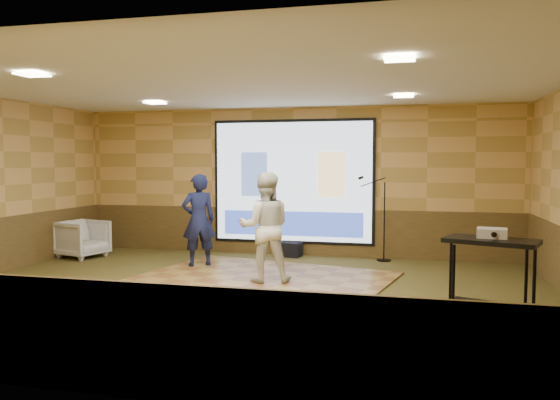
% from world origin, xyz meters
% --- Properties ---
extents(ground, '(9.00, 9.00, 0.00)m').
position_xyz_m(ground, '(0.00, 0.00, 0.00)').
color(ground, '#2B3719').
rests_on(ground, ground).
extents(room_shell, '(9.04, 7.04, 3.02)m').
position_xyz_m(room_shell, '(0.00, 0.00, 2.09)').
color(room_shell, tan).
rests_on(room_shell, ground).
extents(wainscot_back, '(9.00, 0.04, 0.95)m').
position_xyz_m(wainscot_back, '(0.00, 3.48, 0.47)').
color(wainscot_back, '#463317').
rests_on(wainscot_back, ground).
extents(wainscot_front, '(9.00, 0.04, 0.95)m').
position_xyz_m(wainscot_front, '(0.00, -3.48, 0.47)').
color(wainscot_front, '#463317').
rests_on(wainscot_front, ground).
extents(projector_screen, '(3.32, 0.06, 2.52)m').
position_xyz_m(projector_screen, '(0.00, 3.44, 1.47)').
color(projector_screen, black).
rests_on(projector_screen, room_shell).
extents(downlight_nw, '(0.32, 0.32, 0.02)m').
position_xyz_m(downlight_nw, '(-2.20, 1.80, 2.97)').
color(downlight_nw, '#FFEBBF').
rests_on(downlight_nw, room_shell).
extents(downlight_ne, '(0.32, 0.32, 0.02)m').
position_xyz_m(downlight_ne, '(2.20, 1.80, 2.97)').
color(downlight_ne, '#FFEBBF').
rests_on(downlight_ne, room_shell).
extents(downlight_sw, '(0.32, 0.32, 0.02)m').
position_xyz_m(downlight_sw, '(-2.20, -1.50, 2.97)').
color(downlight_sw, '#FFEBBF').
rests_on(downlight_sw, room_shell).
extents(downlight_se, '(0.32, 0.32, 0.02)m').
position_xyz_m(downlight_se, '(2.20, -1.50, 2.97)').
color(downlight_se, '#FFEBBF').
rests_on(downlight_se, room_shell).
extents(dance_floor, '(4.47, 3.76, 0.03)m').
position_xyz_m(dance_floor, '(0.01, 1.00, 0.01)').
color(dance_floor, olive).
rests_on(dance_floor, ground).
extents(player_left, '(0.72, 0.66, 1.66)m').
position_xyz_m(player_left, '(-1.37, 1.79, 0.86)').
color(player_left, '#14193F').
rests_on(player_left, dance_floor).
extents(player_right, '(0.98, 0.85, 1.72)m').
position_xyz_m(player_right, '(0.13, 0.81, 0.89)').
color(player_right, silver).
rests_on(player_right, dance_floor).
extents(av_table, '(0.99, 0.52, 1.04)m').
position_xyz_m(av_table, '(3.23, -0.89, 0.74)').
color(av_table, black).
rests_on(av_table, ground).
extents(projector, '(0.36, 0.31, 0.11)m').
position_xyz_m(projector, '(3.24, -0.81, 1.09)').
color(projector, silver).
rests_on(projector, av_table).
extents(mic_stand, '(0.64, 0.26, 1.64)m').
position_xyz_m(mic_stand, '(1.80, 3.20, 0.49)').
color(mic_stand, black).
rests_on(mic_stand, ground).
extents(banquet_chair, '(1.00, 0.98, 0.74)m').
position_xyz_m(banquet_chair, '(-4.00, 2.18, 0.37)').
color(banquet_chair, gray).
rests_on(banquet_chair, ground).
extents(duffel_bag, '(0.50, 0.38, 0.29)m').
position_xyz_m(duffel_bag, '(-0.02, 3.25, 0.14)').
color(duffel_bag, black).
rests_on(duffel_bag, ground).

